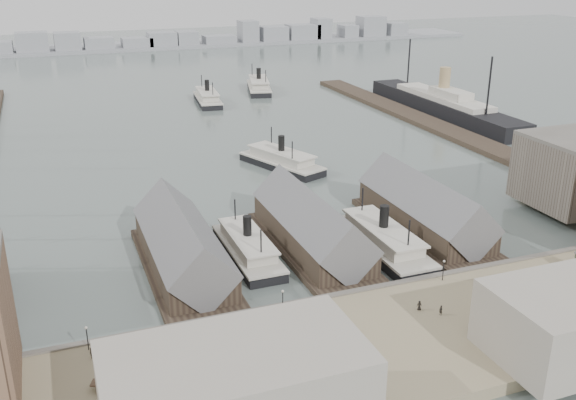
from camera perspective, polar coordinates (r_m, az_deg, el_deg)
name	(u,v)px	position (r m, az deg, el deg)	size (l,w,h in m)	color
ground	(348,287)	(116.14, 5.33, -7.70)	(900.00, 900.00, 0.00)	#4D5956
quay	(406,341)	(100.67, 10.43, -12.20)	(180.00, 30.00, 2.00)	#837658
seawall	(361,295)	(111.55, 6.52, -8.36)	(180.00, 1.20, 2.30)	#59544C
east_wharf	(439,127)	(226.25, 13.24, 6.33)	(10.00, 180.00, 1.60)	#2D231C
ferry_shed_west	(182,248)	(120.97, -9.36, -4.23)	(14.00, 42.00, 12.60)	#2D231C
ferry_shed_center	(311,228)	(127.90, 2.10, -2.52)	(14.00, 42.00, 12.60)	#2D231C
ferry_shed_east	(424,211)	(139.41, 11.99, -0.96)	(14.00, 42.00, 12.60)	#2D231C
street_bldg_center	(575,321)	(101.01, 24.18, -9.76)	(24.00, 16.00, 10.00)	gray
street_bldg_west	(236,395)	(77.40, -4.61, -16.91)	(30.00, 16.00, 12.00)	gray
lamp_post_far_w	(87,334)	(98.15, -17.45, -11.27)	(0.44, 0.44, 3.92)	black
lamp_post_near_w	(283,297)	(102.97, -0.47, -8.59)	(0.44, 0.44, 3.92)	black
lamp_post_near_e	(444,266)	(115.64, 13.67, -5.75)	(0.44, 0.44, 3.92)	black
far_shore	(114,44)	(430.62, -15.25, 13.26)	(500.00, 40.00, 15.72)	gray
ferry_docked_west	(248,247)	(125.79, -3.59, -4.21)	(7.75, 25.84, 9.23)	black
ferry_docked_east	(383,240)	(129.34, 8.42, -3.54)	(8.70, 29.01, 10.36)	black
ferry_open_near	(281,160)	(178.64, -0.59, 3.57)	(17.88, 28.75, 9.87)	black
ferry_open_mid	(208,98)	(262.60, -7.17, 9.02)	(11.29, 28.67, 9.98)	black
ferry_open_far	(259,86)	(284.96, -2.61, 10.12)	(16.20, 31.37, 10.74)	black
ocean_steamer	(443,104)	(248.59, 13.60, 8.27)	(11.93, 87.19, 17.44)	black
horse_cart_left	(114,379)	(91.42, -15.23, -15.07)	(4.77, 3.00, 1.53)	black
horse_cart_center	(340,328)	(98.85, 4.67, -11.31)	(5.00, 2.05, 1.63)	black
horse_cart_right	(493,330)	(102.71, 17.74, -10.99)	(4.80, 2.23, 1.70)	black
pedestrian_0	(91,353)	(97.20, -17.09, -12.87)	(0.62, 0.45, 1.69)	black
pedestrian_1	(190,379)	(89.19, -8.67, -15.44)	(0.85, 0.66, 1.75)	black
pedestrian_2	(275,324)	(99.58, -1.17, -10.93)	(1.14, 0.66, 1.77)	black
pedestrian_3	(316,365)	(90.77, 2.49, -14.47)	(1.02, 0.42, 1.74)	black
pedestrian_4	(419,305)	(106.49, 11.59, -9.17)	(0.80, 0.52, 1.63)	black
pedestrian_5	(441,310)	(105.85, 13.43, -9.52)	(0.61, 0.44, 1.67)	black
pedestrian_6	(497,283)	(116.44, 18.08, -7.04)	(0.87, 0.68, 1.80)	black
pedestrian_8	(575,277)	(123.52, 24.17, -6.30)	(0.94, 0.39, 1.61)	black
pedestrian_10	(545,305)	(112.42, 21.84, -8.65)	(0.79, 0.62, 1.63)	black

